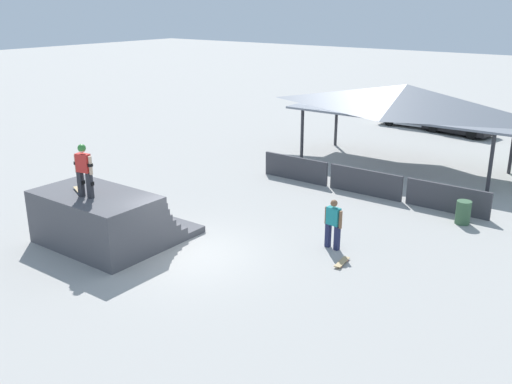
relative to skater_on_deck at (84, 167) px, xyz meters
The scene contains 11 objects.
ground_plane 4.18m from the skater_on_deck, 28.73° to the left, with size 160.00×160.00×0.00m, color #A3A09B.
quarter_pipe_ramp 2.05m from the skater_on_deck, 96.04° to the left, with size 4.09×4.09×1.77m.
skater_on_deck is the anchor object (origin of this frame).
skateboard_on_deck 1.13m from the skater_on_deck, 162.45° to the left, with size 0.80×0.50×0.09m.
bystander_walking 7.95m from the skater_on_deck, 37.21° to the left, with size 0.67×0.28×1.65m.
skateboard_on_ground 8.39m from the skater_on_deck, 28.62° to the left, with size 0.30×0.87×0.09m.
barrier_fence 11.41m from the skater_on_deck, 65.99° to the left, with size 9.98×0.12×1.05m.
pavilion_shelter 15.75m from the skater_on_deck, 75.37° to the left, with size 10.73×4.09×3.91m.
trash_bin 13.06m from the skater_on_deck, 46.61° to the left, with size 0.52×0.52×0.85m, color #385B3D.
parked_car_silver 24.51m from the skater_on_deck, 87.89° to the left, with size 4.26×1.76×1.27m.
parked_car_black 24.31m from the skater_on_deck, 80.63° to the left, with size 4.27×2.42×1.27m.
Camera 1 is at (11.48, -11.82, 7.54)m, focal length 40.00 mm.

